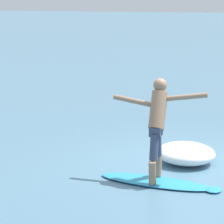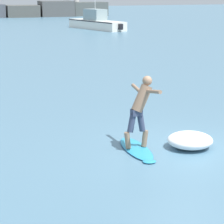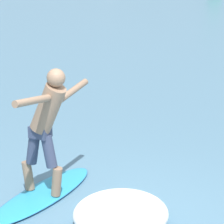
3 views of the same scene
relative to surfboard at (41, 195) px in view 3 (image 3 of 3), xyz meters
The scene contains 3 objects.
surfboard is the anchor object (origin of this frame).
surfer 1.10m from the surfboard, 16.92° to the left, with size 0.72×1.69×1.79m.
wave_foam_at_tail 1.38m from the surfboard, 12.41° to the right, with size 1.58×1.60×0.39m.
Camera 3 is at (2.54, -5.16, 3.38)m, focal length 85.00 mm.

